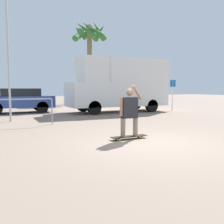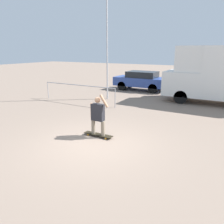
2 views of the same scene
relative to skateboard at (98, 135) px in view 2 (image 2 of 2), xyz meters
name	(u,v)px [view 2 (image 2 of 2)]	position (x,y,z in m)	size (l,w,h in m)	color
ground_plane	(94,144)	(0.22, -0.61, -0.07)	(80.00, 80.00, 0.00)	gray
skateboard	(98,135)	(0.00, 0.00, 0.00)	(1.11, 0.25, 0.09)	black
person_skateboarder	(98,114)	(0.00, 0.00, 0.78)	(0.74, 0.22, 1.49)	gray
camper_van	(224,74)	(3.54, 7.62, 1.68)	(6.14, 2.23, 3.26)	black
parked_car_blue	(141,80)	(-2.20, 9.60, 0.71)	(4.02, 1.72, 1.45)	black
flagpole	(108,24)	(-2.85, 5.64, 4.43)	(0.90, 0.12, 8.07)	#B7B7BC
plaza_railing_segment	(78,87)	(-3.87, 3.91, 0.85)	(4.96, 0.05, 1.08)	#99999E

